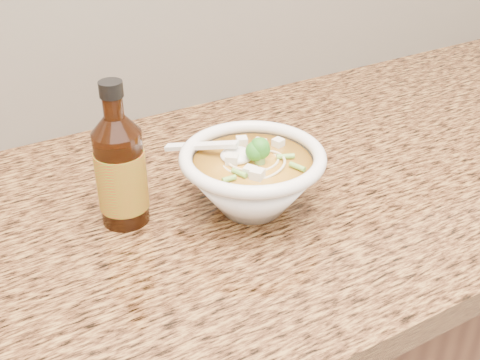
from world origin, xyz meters
TOP-DOWN VIEW (x-y plane):
  - counter_slab at (0.00, 1.68)m, footprint 4.00×0.68m
  - soup_bowl at (0.09, 1.62)m, footprint 0.20×0.20m
  - hot_sauce_bottle at (-0.07, 1.69)m, footprint 0.07×0.07m

SIDE VIEW (x-z plane):
  - counter_slab at x=0.00m, z-range 0.86..0.90m
  - soup_bowl at x=0.09m, z-range 0.89..1.00m
  - hot_sauce_bottle at x=-0.07m, z-range 0.88..1.08m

